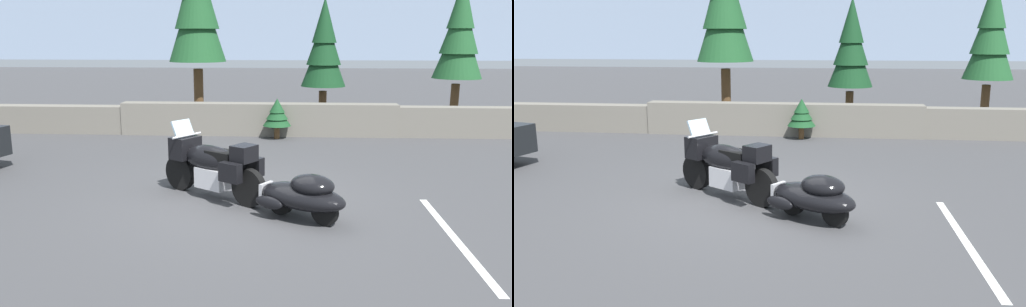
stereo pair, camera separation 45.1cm
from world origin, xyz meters
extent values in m
plane|color=#424244|center=(0.00, 0.00, 0.00)|extent=(80.00, 80.00, 0.00)
cube|color=slate|center=(0.00, 6.39, 0.47)|extent=(8.00, 0.54, 0.93)
cube|color=#8C9EB7|center=(0.00, 96.42, 8.00)|extent=(240.00, 80.00, 16.00)
cylinder|color=black|center=(-1.15, 0.70, 0.33)|extent=(0.62, 0.49, 0.66)
cylinder|color=black|center=(0.21, -0.24, 0.33)|extent=(0.62, 0.49, 0.66)
cube|color=silver|center=(-0.43, 0.20, 0.38)|extent=(0.74, 0.70, 0.36)
ellipsoid|color=black|center=(-0.51, 0.25, 0.71)|extent=(1.24, 1.04, 0.48)
cube|color=black|center=(-1.03, 0.61, 0.83)|extent=(0.59, 0.63, 0.40)
cube|color=#9EB7C6|center=(-1.07, 0.64, 1.16)|extent=(0.41, 0.47, 0.34)
cube|color=black|center=(-0.27, 0.08, 0.81)|extent=(0.67, 0.61, 0.16)
cube|color=black|center=(0.12, -0.19, 0.91)|extent=(0.49, 0.51, 0.28)
cube|color=black|center=(-0.09, -0.40, 0.63)|extent=(0.42, 0.36, 0.32)
cube|color=black|center=(0.25, 0.09, 0.63)|extent=(0.42, 0.36, 0.32)
cylinder|color=silver|center=(-0.99, 0.58, 1.06)|extent=(0.43, 0.60, 0.04)
cylinder|color=silver|center=(-1.11, 0.67, 0.58)|extent=(0.25, 0.20, 0.54)
cylinder|color=black|center=(0.75, -0.62, 0.22)|extent=(0.42, 0.33, 0.44)
cylinder|color=black|center=(1.43, -1.09, 0.22)|extent=(0.42, 0.33, 0.44)
ellipsoid|color=black|center=(1.09, -0.86, 0.38)|extent=(1.62, 1.41, 0.40)
ellipsoid|color=black|center=(1.24, -0.96, 0.60)|extent=(0.91, 0.87, 0.32)
cube|color=silver|center=(0.51, -0.45, 0.36)|extent=(0.23, 0.30, 0.24)
ellipsoid|color=black|center=(0.57, -0.88, 0.28)|extent=(0.51, 0.41, 0.20)
ellipsoid|color=black|center=(0.93, -0.36, 0.28)|extent=(0.51, 0.41, 0.20)
cylinder|color=silver|center=(0.19, -0.23, 0.27)|extent=(0.60, 0.44, 0.05)
cylinder|color=brown|center=(-2.08, 8.41, 0.90)|extent=(0.31, 0.31, 1.80)
cone|color=#1E5128|center=(-2.08, 8.41, 3.45)|extent=(1.84, 1.84, 2.84)
cylinder|color=brown|center=(6.21, 8.46, 0.67)|extent=(0.26, 0.26, 1.35)
cone|color=#1E5128|center=(6.21, 8.46, 2.59)|extent=(1.52, 1.52, 2.13)
cone|color=#1E5128|center=(6.21, 8.46, 3.23)|extent=(1.18, 1.18, 1.86)
cone|color=#1E5128|center=(6.21, 8.46, 3.87)|extent=(0.84, 0.84, 1.60)
cylinder|color=brown|center=(1.94, 7.84, 0.58)|extent=(0.24, 0.24, 1.16)
cone|color=#143D1E|center=(1.94, 7.84, 2.22)|extent=(1.39, 1.39, 1.83)
cone|color=#143D1E|center=(1.94, 7.84, 2.77)|extent=(1.07, 1.07, 1.60)
cone|color=#143D1E|center=(1.94, 7.84, 3.32)|extent=(0.76, 0.76, 1.37)
cylinder|color=brown|center=(0.55, 5.87, 0.16)|extent=(0.16, 0.16, 0.33)
cone|color=#194723|center=(0.55, 5.87, 0.63)|extent=(0.80, 0.80, 0.52)
cone|color=#194723|center=(0.55, 5.87, 0.79)|extent=(0.62, 0.62, 0.45)
cone|color=#194723|center=(0.55, 5.87, 0.94)|extent=(0.44, 0.44, 0.39)
cube|color=silver|center=(3.26, -1.50, 0.00)|extent=(0.12, 3.60, 0.01)
camera|label=1|loc=(0.84, -8.75, 2.82)|focal=36.86mm
camera|label=2|loc=(1.29, -8.71, 2.82)|focal=36.86mm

